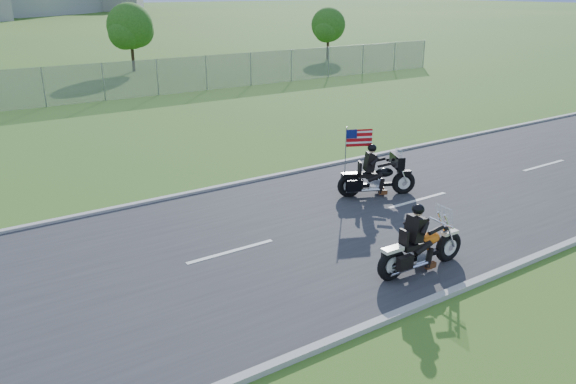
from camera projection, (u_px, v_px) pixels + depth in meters
ground at (302, 233)px, 13.91m from camera, size 420.00×420.00×0.00m
road at (302, 233)px, 13.91m from camera, size 120.00×8.00×0.04m
curb_north at (227, 186)px, 17.07m from camera, size 120.00×0.18×0.12m
curb_south at (423, 304)px, 10.72m from camera, size 120.00×0.18×0.12m
tree_fence_near at (131, 29)px, 39.56m from camera, size 3.52×3.28×4.75m
tree_fence_far at (328, 27)px, 46.36m from camera, size 3.08×2.87×4.20m
motorcycle_lead at (420, 250)px, 11.90m from camera, size 2.36×0.60×1.59m
motorcycle_follow at (377, 178)px, 16.22m from camera, size 2.21×1.25×1.96m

